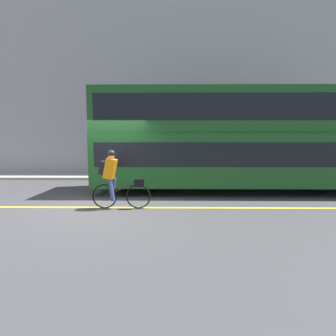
{
  "coord_description": "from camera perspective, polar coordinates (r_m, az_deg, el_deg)",
  "views": [
    {
      "loc": [
        2.06,
        -7.26,
        1.89
      ],
      "look_at": [
        1.95,
        0.87,
        1.0
      ],
      "focal_mm": 28.0,
      "sensor_mm": 36.0,
      "label": 1
    }
  ],
  "objects": [
    {
      "name": "trash_bin",
      "position": [
        12.92,
        6.64,
        0.46
      ],
      "size": [
        0.54,
        0.54,
        0.97
      ],
      "color": "#194C23",
      "rests_on": "sidewalk_curb"
    },
    {
      "name": "ground_plane",
      "position": [
        7.78,
        -14.74,
        -8.02
      ],
      "size": [
        80.0,
        80.0,
        0.0
      ],
      "primitive_type": "plane",
      "color": "#424244"
    },
    {
      "name": "street_sign_post",
      "position": [
        12.93,
        9.18,
        4.46
      ],
      "size": [
        0.36,
        0.09,
        2.49
      ],
      "color": "#59595B",
      "rests_on": "sidewalk_curb"
    },
    {
      "name": "sidewalk_curb",
      "position": [
        13.17,
        -8.23,
        -1.82
      ],
      "size": [
        60.0,
        1.74,
        0.11
      ],
      "color": "#A8A399",
      "rests_on": "ground_plane"
    },
    {
      "name": "building_facade",
      "position": [
        14.33,
        -7.87,
        17.69
      ],
      "size": [
        60.0,
        0.3,
        9.49
      ],
      "color": "#9E9EA3",
      "rests_on": "ground_plane"
    },
    {
      "name": "bus",
      "position": [
        9.75,
        14.11,
        6.71
      ],
      "size": [
        9.81,
        2.44,
        3.59
      ],
      "color": "black",
      "rests_on": "ground_plane"
    },
    {
      "name": "road_center_line",
      "position": [
        7.63,
        -15.06,
        -8.28
      ],
      "size": [
        50.0,
        0.14,
        0.01
      ],
      "primitive_type": "cube",
      "color": "yellow",
      "rests_on": "ground_plane"
    },
    {
      "name": "cyclist_on_bike",
      "position": [
        7.25,
        -11.52,
        -1.98
      ],
      "size": [
        1.61,
        0.32,
        1.61
      ],
      "color": "black",
      "rests_on": "ground_plane"
    }
  ]
}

